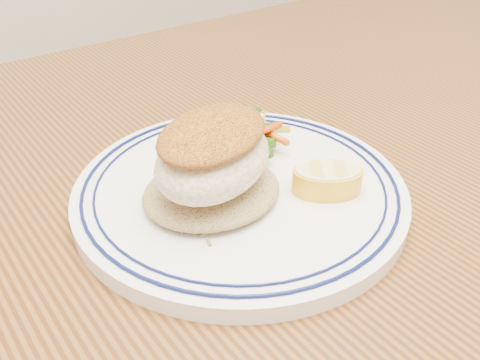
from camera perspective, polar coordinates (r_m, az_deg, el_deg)
name	(u,v)px	position (r m, az deg, el deg)	size (l,w,h in m)	color
dining_table	(257,263)	(0.55, 1.81, -8.82)	(1.50, 0.90, 0.75)	#48270E
plate	(240,190)	(0.47, 0.00, -1.08)	(0.29, 0.29, 0.02)	white
rice_pilaf	(212,188)	(0.44, -3.04, -0.83)	(0.12, 0.10, 0.02)	olive
fish_fillet	(213,153)	(0.42, -2.90, 2.93)	(0.14, 0.12, 0.06)	beige
vegetable_pile	(238,140)	(0.50, -0.23, 4.33)	(0.11, 0.09, 0.03)	gold
butter_pat	(251,121)	(0.50, 1.21, 6.31)	(0.02, 0.02, 0.01)	#FFE57C
lemon_wedge	(327,179)	(0.45, 9.29, 0.16)	(0.08, 0.08, 0.02)	yellow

